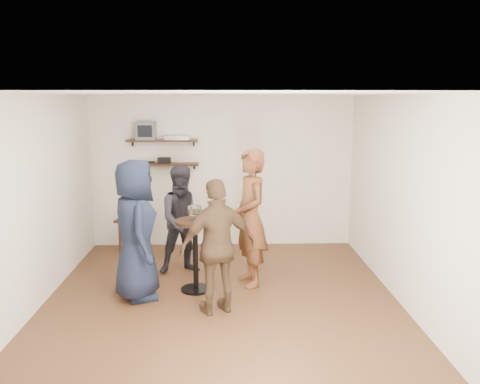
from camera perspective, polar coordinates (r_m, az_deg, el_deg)
name	(u,v)px	position (r m, az deg, el deg)	size (l,w,h in m)	color
room	(221,200)	(6.33, -2.13, -0.90)	(4.58, 5.08, 2.68)	#402714
shelf_upper	(162,141)	(8.67, -8.70, 5.73)	(1.20, 0.25, 0.04)	black
shelf_lower	(163,164)	(8.71, -8.63, 3.10)	(1.20, 0.25, 0.04)	black
crt_monitor	(146,131)	(8.70, -10.49, 6.79)	(0.32, 0.30, 0.30)	#59595B
dvd_deck	(177,138)	(8.64, -7.06, 6.07)	(0.40, 0.24, 0.06)	silver
radio	(164,160)	(8.70, -8.50, 3.55)	(0.22, 0.10, 0.10)	black
power_strip	(146,162)	(8.80, -10.52, 3.33)	(0.30, 0.05, 0.03)	black
side_table	(134,224)	(8.63, -11.83, -3.50)	(0.59, 0.59, 0.60)	black
vase_lilies	(133,198)	(8.54, -11.95, -0.72)	(0.20, 0.21, 1.04)	white
drinks_table	(195,246)	(6.80, -5.03, -6.02)	(0.53, 0.53, 0.97)	black
wine_glass_fl	(190,211)	(6.64, -5.60, -2.09)	(0.07, 0.07, 0.20)	silver
wine_glass_fr	(199,210)	(6.65, -4.65, -2.08)	(0.07, 0.07, 0.20)	silver
wine_glass_bl	(194,209)	(6.73, -5.21, -1.97)	(0.06, 0.06, 0.19)	silver
wine_glass_br	(197,210)	(6.68, -4.88, -2.01)	(0.07, 0.07, 0.20)	silver
person_plaid	(250,218)	(6.93, 1.17, -2.93)	(0.69, 0.45, 1.88)	#A3121B
person_dark	(184,220)	(7.49, -6.29, -3.11)	(0.78, 0.60, 1.60)	black
person_navy	(136,230)	(6.59, -11.64, -4.20)	(0.88, 0.57, 1.81)	black
person_brown	(218,247)	(6.05, -2.50, -6.16)	(0.96, 0.40, 1.63)	#48321F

